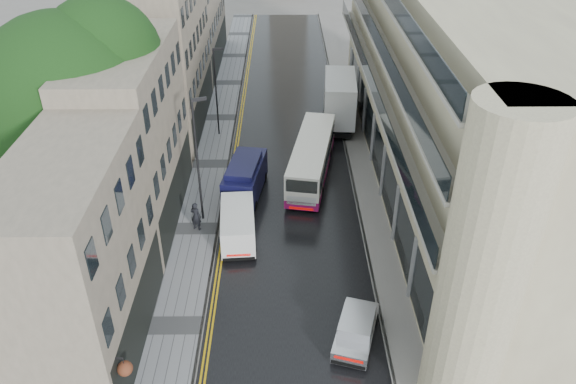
{
  "coord_description": "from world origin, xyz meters",
  "views": [
    {
      "loc": [
        -0.42,
        -9.46,
        20.93
      ],
      "look_at": [
        -0.15,
        18.0,
        3.56
      ],
      "focal_mm": 35.0,
      "sensor_mm": 36.0,
      "label": 1
    }
  ],
  "objects_px": {
    "silver_hatchback": "(334,346)",
    "pedestrian": "(196,216)",
    "cream_bus": "(291,177)",
    "lamp_post_far": "(216,93)",
    "tree_near": "(73,125)",
    "tree_far": "(132,61)",
    "white_lorry": "(326,108)",
    "white_van": "(222,242)",
    "navy_van": "(225,190)",
    "lamp_post_near": "(198,163)"
  },
  "relations": [
    {
      "from": "white_van",
      "to": "navy_van",
      "type": "relative_size",
      "value": 0.86
    },
    {
      "from": "cream_bus",
      "to": "silver_hatchback",
      "type": "xyz_separation_m",
      "value": [
        1.85,
        -14.4,
        -0.64
      ]
    },
    {
      "from": "white_van",
      "to": "lamp_post_far",
      "type": "height_order",
      "value": "lamp_post_far"
    },
    {
      "from": "pedestrian",
      "to": "tree_near",
      "type": "bearing_deg",
      "value": 14.47
    },
    {
      "from": "cream_bus",
      "to": "tree_near",
      "type": "bearing_deg",
      "value": -155.14
    },
    {
      "from": "tree_near",
      "to": "navy_van",
      "type": "height_order",
      "value": "tree_near"
    },
    {
      "from": "silver_hatchback",
      "to": "pedestrian",
      "type": "bearing_deg",
      "value": 143.86
    },
    {
      "from": "white_lorry",
      "to": "navy_van",
      "type": "relative_size",
      "value": 1.54
    },
    {
      "from": "lamp_post_near",
      "to": "pedestrian",
      "type": "bearing_deg",
      "value": -122.45
    },
    {
      "from": "tree_far",
      "to": "navy_van",
      "type": "bearing_deg",
      "value": -54.97
    },
    {
      "from": "silver_hatchback",
      "to": "navy_van",
      "type": "relative_size",
      "value": 0.72
    },
    {
      "from": "white_lorry",
      "to": "navy_van",
      "type": "bearing_deg",
      "value": -119.11
    },
    {
      "from": "white_lorry",
      "to": "tree_far",
      "type": "bearing_deg",
      "value": -175.89
    },
    {
      "from": "pedestrian",
      "to": "tree_far",
      "type": "bearing_deg",
      "value": -43.61
    },
    {
      "from": "cream_bus",
      "to": "silver_hatchback",
      "type": "height_order",
      "value": "cream_bus"
    },
    {
      "from": "silver_hatchback",
      "to": "pedestrian",
      "type": "distance_m",
      "value": 12.89
    },
    {
      "from": "white_lorry",
      "to": "lamp_post_near",
      "type": "height_order",
      "value": "lamp_post_near"
    },
    {
      "from": "white_van",
      "to": "lamp_post_far",
      "type": "relative_size",
      "value": 0.64
    },
    {
      "from": "tree_far",
      "to": "lamp_post_near",
      "type": "distance_m",
      "value": 14.41
    },
    {
      "from": "tree_far",
      "to": "white_lorry",
      "type": "xyz_separation_m",
      "value": [
        15.29,
        0.06,
        -4.04
      ]
    },
    {
      "from": "tree_far",
      "to": "cream_bus",
      "type": "xyz_separation_m",
      "value": [
        12.29,
        -9.71,
        -4.84
      ]
    },
    {
      "from": "pedestrian",
      "to": "lamp_post_far",
      "type": "bearing_deg",
      "value": -68.73
    },
    {
      "from": "silver_hatchback",
      "to": "pedestrian",
      "type": "relative_size",
      "value": 2.0
    },
    {
      "from": "lamp_post_near",
      "to": "lamp_post_far",
      "type": "bearing_deg",
      "value": 68.98
    },
    {
      "from": "white_lorry",
      "to": "lamp_post_far",
      "type": "relative_size",
      "value": 1.15
    },
    {
      "from": "navy_van",
      "to": "pedestrian",
      "type": "relative_size",
      "value": 2.77
    },
    {
      "from": "cream_bus",
      "to": "silver_hatchback",
      "type": "distance_m",
      "value": 14.54
    },
    {
      "from": "cream_bus",
      "to": "lamp_post_near",
      "type": "distance_m",
      "value": 7.04
    },
    {
      "from": "navy_van",
      "to": "white_lorry",
      "type": "bearing_deg",
      "value": 65.7
    },
    {
      "from": "navy_van",
      "to": "lamp_post_near",
      "type": "bearing_deg",
      "value": -125.7
    },
    {
      "from": "silver_hatchback",
      "to": "white_van",
      "type": "bearing_deg",
      "value": 144.49
    },
    {
      "from": "white_lorry",
      "to": "lamp_post_near",
      "type": "relative_size",
      "value": 1.01
    },
    {
      "from": "tree_near",
      "to": "tree_far",
      "type": "bearing_deg",
      "value": 88.68
    },
    {
      "from": "white_lorry",
      "to": "lamp_post_near",
      "type": "distance_m",
      "value": 15.56
    },
    {
      "from": "tree_near",
      "to": "silver_hatchback",
      "type": "xyz_separation_m",
      "value": [
        14.44,
        -11.11,
        -6.2
      ]
    },
    {
      "from": "tree_near",
      "to": "white_lorry",
      "type": "distance_m",
      "value": 20.88
    },
    {
      "from": "white_lorry",
      "to": "navy_van",
      "type": "distance_m",
      "value": 13.56
    },
    {
      "from": "white_lorry",
      "to": "silver_hatchback",
      "type": "xyz_separation_m",
      "value": [
        -1.15,
        -24.17,
        -1.45
      ]
    },
    {
      "from": "pedestrian",
      "to": "silver_hatchback",
      "type": "bearing_deg",
      "value": 149.03
    },
    {
      "from": "silver_hatchback",
      "to": "lamp_post_near",
      "type": "xyz_separation_m",
      "value": [
        -7.57,
        11.44,
        3.48
      ]
    },
    {
      "from": "tree_near",
      "to": "white_lorry",
      "type": "xyz_separation_m",
      "value": [
        15.59,
        13.06,
        -4.75
      ]
    },
    {
      "from": "white_van",
      "to": "pedestrian",
      "type": "distance_m",
      "value": 3.25
    },
    {
      "from": "white_lorry",
      "to": "pedestrian",
      "type": "bearing_deg",
      "value": -118.85
    },
    {
      "from": "tree_near",
      "to": "tree_far",
      "type": "height_order",
      "value": "tree_near"
    },
    {
      "from": "cream_bus",
      "to": "lamp_post_far",
      "type": "bearing_deg",
      "value": 132.41
    },
    {
      "from": "tree_near",
      "to": "pedestrian",
      "type": "relative_size",
      "value": 7.16
    },
    {
      "from": "tree_far",
      "to": "lamp_post_near",
      "type": "xyz_separation_m",
      "value": [
        6.57,
        -12.67,
        -2.0
      ]
    },
    {
      "from": "tree_near",
      "to": "lamp_post_far",
      "type": "distance_m",
      "value": 14.62
    },
    {
      "from": "cream_bus",
      "to": "lamp_post_far",
      "type": "relative_size",
      "value": 1.39
    },
    {
      "from": "pedestrian",
      "to": "lamp_post_near",
      "type": "bearing_deg",
      "value": -79.13
    }
  ]
}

